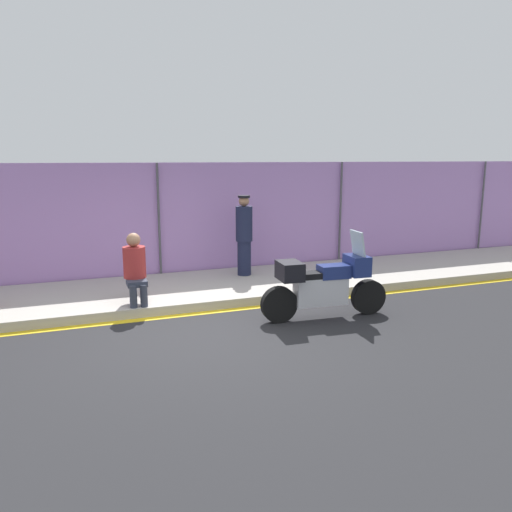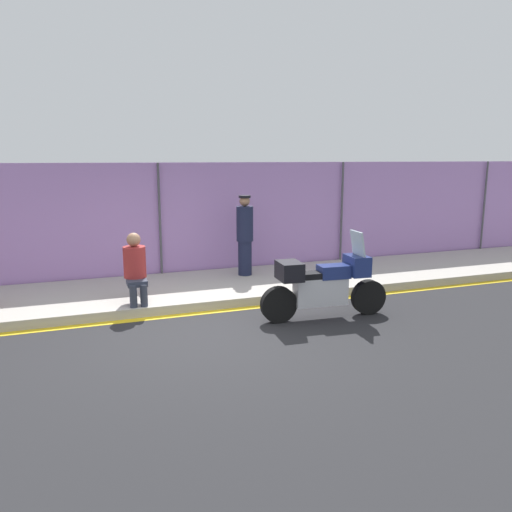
{
  "view_description": "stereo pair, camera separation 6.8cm",
  "coord_description": "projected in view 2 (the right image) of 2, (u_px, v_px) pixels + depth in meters",
  "views": [
    {
      "loc": [
        -1.76,
        -7.19,
        2.68
      ],
      "look_at": [
        1.24,
        0.89,
        0.97
      ],
      "focal_mm": 35.0,
      "sensor_mm": 36.0,
      "label": 1
    },
    {
      "loc": [
        -1.69,
        -7.21,
        2.68
      ],
      "look_at": [
        1.24,
        0.89,
        0.97
      ],
      "focal_mm": 35.0,
      "sensor_mm": 36.0,
      "label": 2
    }
  ],
  "objects": [
    {
      "name": "motorcycle",
      "position": [
        324.0,
        284.0,
        8.35
      ],
      "size": [
        2.25,
        0.59,
        1.47
      ],
      "rotation": [
        0.0,
        0.0,
        -0.07
      ],
      "color": "black",
      "rests_on": "ground_plane"
    },
    {
      "name": "curb_paint_stripe",
      "position": [
        187.0,
        315.0,
        8.65
      ],
      "size": [
        33.12,
        0.18,
        0.01
      ],
      "color": "gold",
      "rests_on": "ground_plane"
    },
    {
      "name": "person_seated_on_curb",
      "position": [
        135.0,
        265.0,
        8.71
      ],
      "size": [
        0.39,
        0.65,
        1.23
      ],
      "color": "#2D3342",
      "rests_on": "sidewalk"
    },
    {
      "name": "sidewalk",
      "position": [
        172.0,
        291.0,
        9.87
      ],
      "size": [
        33.12,
        2.52,
        0.17
      ],
      "color": "#ADA89E",
      "rests_on": "ground_plane"
    },
    {
      "name": "officer_standing",
      "position": [
        245.0,
        235.0,
        10.7
      ],
      "size": [
        0.36,
        0.36,
        1.72
      ],
      "color": "#191E38",
      "rests_on": "sidewalk"
    },
    {
      "name": "ground_plane",
      "position": [
        201.0,
        333.0,
        7.74
      ],
      "size": [
        120.0,
        120.0,
        0.0
      ],
      "primitive_type": "plane",
      "color": "#262628"
    },
    {
      "name": "storefront_fence",
      "position": [
        159.0,
        222.0,
        10.88
      ],
      "size": [
        31.47,
        0.17,
        2.57
      ],
      "color": "#AD7FC6",
      "rests_on": "ground_plane"
    }
  ]
}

